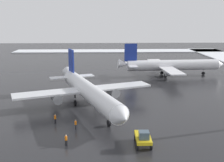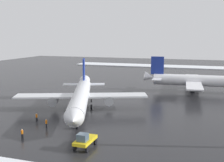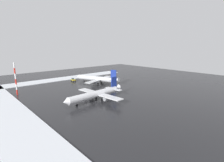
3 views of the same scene
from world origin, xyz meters
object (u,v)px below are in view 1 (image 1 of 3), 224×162
at_px(ground_crew_by_nose_gear, 66,139).
at_px(ground_crew_near_tug, 76,124).
at_px(airplane_far_rear, 170,65).
at_px(airplane_foreground_jet, 88,91).
at_px(pushback_tug, 143,137).
at_px(ground_crew_beside_wing, 55,118).

xyz_separation_m(ground_crew_by_nose_gear, ground_crew_near_tug, (6.15, -0.85, 0.00)).
bearing_deg(airplane_far_rear, ground_crew_by_nose_gear, -122.51).
xyz_separation_m(airplane_foreground_jet, ground_crew_near_tug, (-12.14, 1.52, -2.63)).
distance_m(ground_crew_by_nose_gear, ground_crew_near_tug, 6.21).
distance_m(airplane_foreground_jet, pushback_tug, 20.85).
bearing_deg(airplane_far_rear, ground_crew_beside_wing, -130.31).
bearing_deg(ground_crew_by_nose_gear, ground_crew_near_tug, -17.67).
height_order(pushback_tug, ground_crew_beside_wing, pushback_tug).
height_order(airplane_foreground_jet, ground_crew_by_nose_gear, airplane_foreground_jet).
bearing_deg(ground_crew_beside_wing, airplane_far_rear, -93.03).
bearing_deg(ground_crew_by_nose_gear, ground_crew_beside_wing, 9.07).
bearing_deg(airplane_foreground_jet, ground_crew_by_nose_gear, -27.94).
distance_m(pushback_tug, ground_crew_beside_wing, 17.25).
bearing_deg(pushback_tug, airplane_far_rear, 163.70).
height_order(airplane_far_rear, ground_crew_near_tug, airplane_far_rear).
distance_m(pushback_tug, ground_crew_near_tug, 12.41).
distance_m(airplane_far_rear, ground_crew_beside_wing, 51.62).
height_order(airplane_far_rear, ground_crew_beside_wing, airplane_far_rear).
bearing_deg(pushback_tug, airplane_foreground_jet, -152.92).
xyz_separation_m(airplane_foreground_jet, airplane_far_rear, (32.24, -25.09, -0.11)).
bearing_deg(ground_crew_by_nose_gear, airplane_far_rear, -38.35).
bearing_deg(ground_crew_by_nose_gear, pushback_tug, -101.58).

